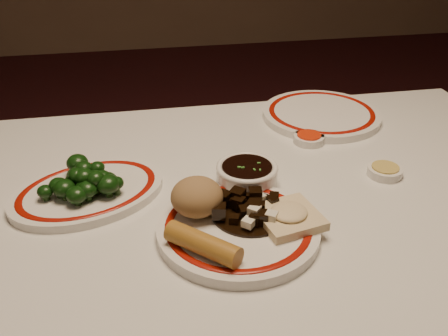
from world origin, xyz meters
The scene contains 12 objects.
dining_table centered at (0.00, 0.00, 0.66)m, with size 1.20×0.90×0.75m.
main_plate centered at (-0.06, -0.06, 0.76)m, with size 0.30×0.30×0.02m.
rice_mound centered at (-0.11, -0.02, 0.80)m, with size 0.08×0.08×0.06m, color olive.
spring_roll centered at (-0.12, -0.12, 0.78)m, with size 0.03×0.03×0.12m, color #A57228.
fried_wonton centered at (0.02, -0.07, 0.78)m, with size 0.11×0.11×0.03m.
stirfry_heap centered at (-0.04, -0.04, 0.78)m, with size 0.13×0.12×0.03m.
broccoli_plate centered at (-0.29, 0.09, 0.76)m, with size 0.32×0.30×0.02m.
broccoli_pile centered at (-0.29, 0.08, 0.79)m, with size 0.14×0.13×0.05m.
soy_bowl centered at (-0.01, 0.07, 0.77)m, with size 0.11×0.11×0.04m.
sweet_sour_dish centered at (0.15, 0.22, 0.76)m, with size 0.06×0.06×0.02m.
mustard_dish centered at (0.25, 0.06, 0.76)m, with size 0.06×0.06×0.02m.
far_plate centered at (0.22, 0.33, 0.76)m, with size 0.27×0.27×0.02m.
Camera 1 is at (-0.19, -0.67, 1.23)m, focal length 40.00 mm.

